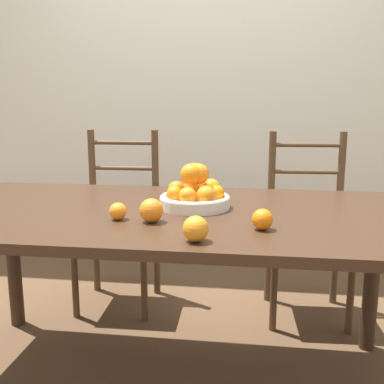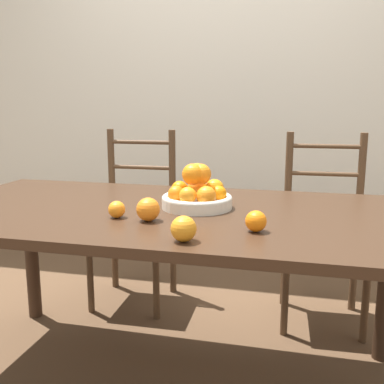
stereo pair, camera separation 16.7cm
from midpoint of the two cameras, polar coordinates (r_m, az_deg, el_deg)
The scene contains 10 objects.
ground_plane at distance 2.05m, azimuth -5.51°, elevation -23.07°, with size 12.00×12.00×0.00m, color brown.
wall_back at distance 3.15m, azimuth 0.35°, elevation 14.03°, with size 8.00×0.06×2.60m.
dining_table at distance 1.76m, azimuth -5.92°, elevation -4.95°, with size 1.93×0.96×0.75m.
fruit_bowl at distance 1.75m, azimuth -2.32°, elevation -0.21°, with size 0.28×0.28×0.18m.
orange_loose_0 at distance 1.56m, azimuth -8.24°, elevation -2.37°, with size 0.08×0.08×0.08m.
orange_loose_1 at distance 1.33m, azimuth -3.12°, elevation -4.74°, with size 0.08×0.08×0.08m.
orange_loose_2 at distance 1.46m, azimuth 5.73°, elevation -3.53°, with size 0.07×0.07×0.07m.
orange_loose_3 at distance 1.61m, azimuth -12.32°, elevation -2.44°, with size 0.06×0.06×0.06m.
chair_left at distance 2.61m, azimuth -11.10°, elevation -3.91°, with size 0.43×0.41×1.00m.
chair_right at distance 2.49m, azimuth 12.61°, elevation -4.76°, with size 0.44×0.42×1.00m.
Camera 1 is at (0.32, -1.65, 1.16)m, focal length 42.00 mm.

